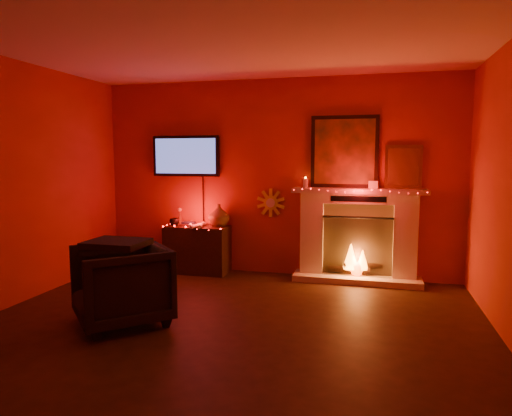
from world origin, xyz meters
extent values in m
plane|color=black|center=(0.00, 0.00, 0.00)|extent=(5.00, 5.00, 0.00)
plane|color=beige|center=(0.00, 0.00, 2.70)|extent=(5.00, 5.00, 0.00)
plane|color=#A32B1A|center=(0.00, 2.50, 1.35)|extent=(5.00, 0.00, 5.00)
cube|color=beige|center=(1.15, 2.30, 0.04)|extent=(1.65, 0.40, 0.08)
cube|color=beige|center=(0.55, 2.39, 0.55)|extent=(0.30, 0.22, 0.95)
cube|color=beige|center=(1.75, 2.39, 0.55)|extent=(0.30, 0.22, 0.95)
cube|color=beige|center=(1.15, 2.39, 1.10)|extent=(1.50, 0.22, 0.14)
cube|color=beige|center=(1.15, 2.33, 1.20)|extent=(1.72, 0.34, 0.06)
cube|color=#917254|center=(1.15, 2.45, 0.55)|extent=(0.90, 0.10, 0.95)
cube|color=black|center=(1.15, 2.27, 0.47)|extent=(0.90, 0.02, 0.78)
cylinder|color=black|center=(1.05, 2.36, 0.14)|extent=(0.55, 0.09, 0.09)
cylinder|color=black|center=(1.23, 2.38, 0.20)|extent=(0.51, 0.18, 0.08)
cone|color=orange|center=(1.07, 2.36, 0.33)|extent=(0.20, 0.20, 0.34)
cone|color=orange|center=(1.22, 2.37, 0.29)|extent=(0.16, 0.16, 0.26)
sphere|color=#FF3F07|center=(1.15, 2.36, 0.16)|extent=(0.18, 0.18, 0.18)
cube|color=black|center=(0.95, 2.46, 1.71)|extent=(0.88, 0.05, 0.95)
cube|color=#BD5519|center=(0.95, 2.44, 1.71)|extent=(0.78, 0.01, 0.85)
cube|color=#AE7733|center=(1.70, 2.47, 1.51)|extent=(0.46, 0.04, 0.56)
cube|color=#996723|center=(1.70, 2.45, 1.51)|extent=(0.38, 0.01, 0.48)
cylinder|color=beige|center=(0.45, 2.38, 1.29)|extent=(0.07, 0.07, 0.12)
cube|color=beige|center=(1.33, 2.36, 1.28)|extent=(0.12, 0.01, 0.10)
cube|color=black|center=(-1.30, 2.46, 1.65)|extent=(1.00, 0.06, 0.58)
cube|color=#495DBD|center=(-1.30, 2.42, 1.65)|extent=(0.92, 0.01, 0.50)
cylinder|color=black|center=(-1.05, 2.47, 1.03)|extent=(0.02, 0.02, 0.66)
cylinder|color=gold|center=(-0.05, 2.48, 1.00)|extent=(0.20, 0.03, 0.20)
cylinder|color=beige|center=(-0.05, 2.46, 1.00)|extent=(0.13, 0.01, 0.13)
cube|color=black|center=(-1.07, 2.26, 0.33)|extent=(0.88, 0.44, 0.67)
imported|color=brown|center=(-0.76, 2.33, 0.82)|extent=(0.30, 0.30, 0.31)
imported|color=black|center=(-1.38, 2.19, 0.72)|extent=(0.13, 0.13, 0.10)
cylinder|color=beige|center=(-1.15, 2.22, 0.69)|extent=(0.18, 0.37, 0.05)
cylinder|color=beige|center=(-1.01, 2.15, 0.69)|extent=(0.10, 0.38, 0.05)
cylinder|color=beige|center=(-0.97, 2.19, 0.69)|extent=(0.13, 0.38, 0.05)
cube|color=maroon|center=(-1.19, 2.22, 0.68)|extent=(0.20, 0.14, 0.03)
cube|color=#1F2D48|center=(-1.18, 2.23, 0.71)|extent=(0.17, 0.12, 0.02)
imported|color=black|center=(-1.05, 0.19, 0.39)|extent=(1.20, 1.20, 0.78)
camera|label=1|loc=(1.33, -3.70, 1.65)|focal=32.00mm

